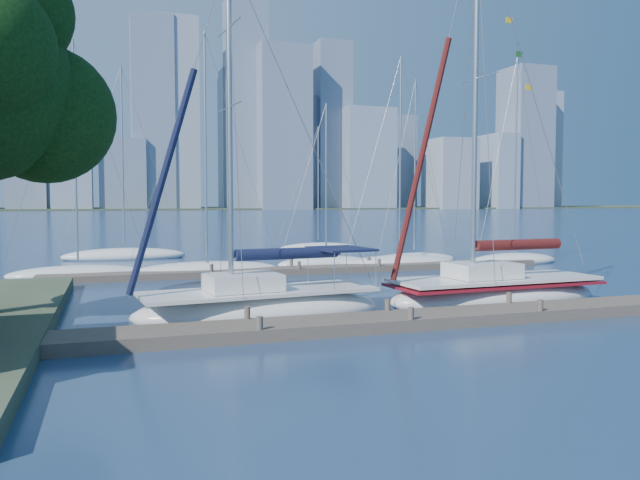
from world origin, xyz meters
name	(u,v)px	position (x,y,z in m)	size (l,w,h in m)	color
ground	(399,327)	(0.00, 0.00, 0.00)	(700.00, 700.00, 0.00)	navy
near_dock	(399,321)	(0.00, 0.00, 0.20)	(26.00, 2.00, 0.40)	#4D4238
far_dock	(311,270)	(2.00, 16.00, 0.18)	(30.00, 1.80, 0.36)	#4D4238
far_shore	(131,209)	(0.00, 320.00, 0.00)	(800.00, 100.00, 1.50)	#38472D
sailboat_navy	(260,292)	(-4.15, 2.79, 0.99)	(9.30, 3.91, 13.36)	white
sailboat_maroon	(495,275)	(5.72, 2.91, 1.22)	(9.55, 3.54, 16.24)	white
bg_boat_0	(78,273)	(-10.95, 17.74, 0.25)	(7.72, 3.40, 13.28)	white
bg_boat_1	(207,270)	(-3.97, 17.15, 0.27)	(8.81, 3.45, 14.17)	white
bg_boat_2	(326,263)	(3.93, 18.93, 0.23)	(6.75, 3.31, 10.76)	white
bg_boat_3	(399,263)	(8.37, 17.34, 0.27)	(8.35, 3.77, 13.70)	white
bg_boat_4	(414,259)	(10.49, 19.45, 0.25)	(6.63, 3.69, 12.73)	white
bg_boat_5	(514,260)	(16.60, 16.75, 0.28)	(6.87, 3.50, 14.23)	white
bg_boat_6	(124,255)	(-8.32, 28.64, 0.28)	(9.07, 4.51, 14.24)	white
bg_boat_7	(318,248)	(7.66, 31.84, 0.22)	(7.22, 3.21, 10.90)	white
skyline	(174,137)	(19.79, 290.23, 35.12)	(503.25, 51.31, 103.14)	#7E8CA3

